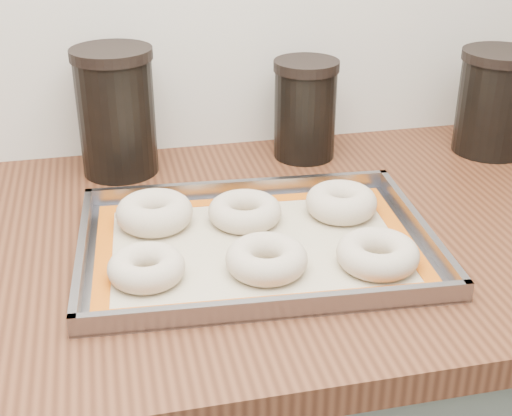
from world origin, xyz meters
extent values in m
cube|color=brown|center=(0.00, 1.68, 0.88)|extent=(3.06, 0.68, 0.04)
cube|color=gray|center=(-0.20, 1.62, 0.90)|extent=(0.48, 0.36, 0.00)
cube|color=gray|center=(-0.19, 1.78, 0.91)|extent=(0.46, 0.04, 0.02)
cube|color=gray|center=(-0.21, 1.46, 0.91)|extent=(0.46, 0.04, 0.02)
cube|color=gray|center=(-0.43, 1.63, 0.91)|extent=(0.03, 0.33, 0.02)
cube|color=gray|center=(0.02, 1.60, 0.91)|extent=(0.03, 0.33, 0.02)
cube|color=#C6B793|center=(-0.20, 1.62, 0.90)|extent=(0.44, 0.32, 0.00)
cube|color=#C7580D|center=(-0.19, 1.75, 0.91)|extent=(0.42, 0.05, 0.00)
cube|color=#C7580D|center=(-0.21, 1.49, 0.91)|extent=(0.42, 0.05, 0.00)
cube|color=#C7580D|center=(-0.40, 1.63, 0.91)|extent=(0.04, 0.25, 0.00)
cube|color=#C7580D|center=(-0.01, 1.61, 0.91)|extent=(0.04, 0.25, 0.00)
torus|color=beige|center=(-0.35, 1.57, 0.92)|extent=(0.12, 0.12, 0.03)
torus|color=beige|center=(-0.21, 1.55, 0.92)|extent=(0.13, 0.13, 0.03)
torus|color=beige|center=(-0.07, 1.53, 0.92)|extent=(0.13, 0.13, 0.03)
torus|color=beige|center=(-0.33, 1.71, 0.92)|extent=(0.13, 0.13, 0.04)
torus|color=beige|center=(-0.20, 1.69, 0.92)|extent=(0.13, 0.13, 0.03)
torus|color=beige|center=(-0.07, 1.68, 0.92)|extent=(0.12, 0.12, 0.04)
cylinder|color=black|center=(-0.36, 1.92, 0.99)|extent=(0.12, 0.12, 0.19)
cylinder|color=black|center=(-0.36, 1.92, 1.10)|extent=(0.13, 0.13, 0.02)
cylinder|color=black|center=(-0.05, 1.91, 0.98)|extent=(0.10, 0.10, 0.15)
cylinder|color=black|center=(-0.05, 1.91, 1.06)|extent=(0.11, 0.11, 0.02)
cylinder|color=black|center=(0.27, 1.87, 0.98)|extent=(0.13, 0.13, 0.16)
cylinder|color=black|center=(0.27, 1.87, 1.07)|extent=(0.13, 0.13, 0.02)
camera|label=1|loc=(-0.38, 0.82, 1.37)|focal=50.00mm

